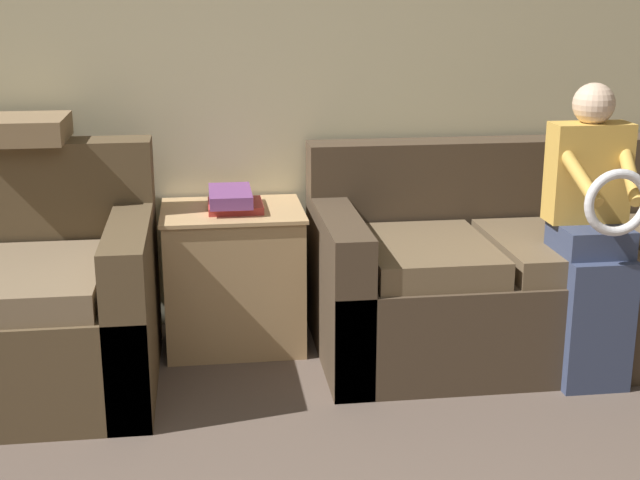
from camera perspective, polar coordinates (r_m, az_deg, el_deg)
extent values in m
cube|color=beige|center=(4.06, -5.66, 12.06)|extent=(7.87, 0.06, 2.55)
cube|color=#473828|center=(4.05, 13.97, -3.81)|extent=(1.98, 0.91, 0.42)
cube|color=#473828|center=(4.25, 12.64, 3.34)|extent=(1.98, 0.20, 0.45)
cube|color=#473828|center=(3.78, 1.13, -2.94)|extent=(0.16, 0.91, 0.65)
cube|color=brown|center=(3.71, 6.83, -0.96)|extent=(0.52, 0.67, 0.11)
cube|color=brown|center=(3.88, 14.77, -0.61)|extent=(0.52, 0.67, 0.11)
cube|color=brown|center=(3.61, -11.84, -3.93)|extent=(0.16, 0.95, 0.68)
cube|color=#7A664C|center=(3.53, -18.38, -2.53)|extent=(0.58, 0.71, 0.11)
cube|color=#384260|center=(3.66, 17.39, -5.32)|extent=(0.27, 0.10, 0.53)
cube|color=#384260|center=(3.68, 16.90, 0.11)|extent=(0.27, 0.28, 0.11)
cube|color=gold|center=(3.68, 16.78, 4.17)|extent=(0.31, 0.14, 0.39)
sphere|color=beige|center=(3.64, 17.12, 8.33)|extent=(0.16, 0.16, 0.16)
torus|color=silver|center=(3.46, 18.50, 2.27)|extent=(0.26, 0.04, 0.26)
cylinder|color=gold|center=(3.51, 16.15, 4.16)|extent=(0.11, 0.31, 0.22)
cylinder|color=gold|center=(3.60, 19.19, 4.18)|extent=(0.11, 0.31, 0.22)
cube|color=tan|center=(3.95, -5.54, -2.36)|extent=(0.59, 0.48, 0.62)
cube|color=tan|center=(3.87, -5.66, 1.88)|extent=(0.61, 0.50, 0.02)
cube|color=#BC3833|center=(3.85, -5.44, 2.19)|extent=(0.23, 0.24, 0.03)
cube|color=#7A4284|center=(3.84, -5.77, 2.81)|extent=(0.18, 0.32, 0.05)
cube|color=#846B4C|center=(3.88, -18.59, 6.75)|extent=(0.37, 0.37, 0.10)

